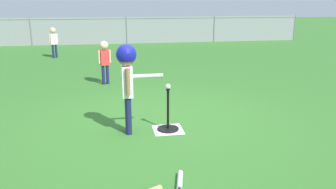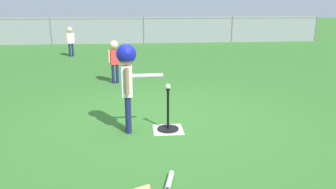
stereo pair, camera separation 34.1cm
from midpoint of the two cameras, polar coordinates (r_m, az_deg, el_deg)
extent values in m
plane|color=#336B28|center=(5.38, 0.75, -4.52)|extent=(60.00, 60.00, 0.00)
cube|color=white|center=(5.02, 1.96, -6.03)|extent=(0.44, 0.44, 0.01)
cylinder|color=black|center=(5.02, 1.96, -5.94)|extent=(0.32, 0.32, 0.03)
cylinder|color=black|center=(4.91, 1.99, -2.49)|extent=(0.04, 0.04, 0.61)
cylinder|color=black|center=(4.82, 2.03, 0.83)|extent=(0.06, 0.06, 0.02)
sphere|color=white|center=(4.81, 2.03, 1.37)|extent=(0.07, 0.07, 0.07)
cylinder|color=#191E4C|center=(4.94, -4.86, -3.07)|extent=(0.09, 0.09, 0.55)
cylinder|color=#191E4C|center=(4.82, -4.82, -3.55)|extent=(0.09, 0.09, 0.55)
cube|color=white|center=(4.74, -4.98, 2.33)|extent=(0.15, 0.25, 0.43)
cylinder|color=#8C6647|center=(4.88, -5.03, 3.11)|extent=(0.06, 0.06, 0.37)
cylinder|color=#8C6647|center=(4.58, -4.94, 2.26)|extent=(0.06, 0.06, 0.37)
sphere|color=#8C6647|center=(4.67, -5.08, 6.53)|extent=(0.25, 0.25, 0.25)
sphere|color=#141999|center=(4.66, -5.09, 6.90)|extent=(0.28, 0.28, 0.28)
cylinder|color=silver|center=(4.73, -2.45, 3.20)|extent=(0.60, 0.06, 0.06)
cylinder|color=#191E4C|center=(7.82, -7.44, 3.56)|extent=(0.07, 0.07, 0.44)
cylinder|color=#191E4C|center=(7.80, -8.14, 3.49)|extent=(0.07, 0.07, 0.44)
cube|color=red|center=(7.74, -7.90, 6.37)|extent=(0.22, 0.17, 0.34)
cylinder|color=beige|center=(7.77, -7.03, 6.62)|extent=(0.05, 0.05, 0.29)
cylinder|color=beige|center=(7.70, -8.79, 6.48)|extent=(0.05, 0.05, 0.29)
sphere|color=beige|center=(7.70, -7.98, 8.42)|extent=(0.20, 0.20, 0.20)
cylinder|color=#191E4C|center=(11.91, -15.21, 7.38)|extent=(0.07, 0.07, 0.45)
cylinder|color=#191E4C|center=(11.89, -15.68, 7.34)|extent=(0.07, 0.07, 0.45)
cube|color=white|center=(11.85, -15.58, 9.26)|extent=(0.23, 0.18, 0.35)
cylinder|color=beige|center=(11.88, -15.00, 9.43)|extent=(0.05, 0.05, 0.30)
cylinder|color=beige|center=(11.83, -16.19, 9.32)|extent=(0.05, 0.05, 0.30)
sphere|color=beige|center=(11.83, -15.69, 10.62)|extent=(0.20, 0.20, 0.20)
cylinder|color=silver|center=(3.65, 3.04, -14.50)|extent=(0.14, 0.33, 0.06)
cylinder|color=slate|center=(15.42, -18.77, 10.25)|extent=(0.06, 0.06, 1.15)
cylinder|color=slate|center=(15.04, -3.49, 10.92)|extent=(0.06, 0.06, 1.15)
cylinder|color=slate|center=(15.70, 11.52, 10.85)|extent=(0.06, 0.06, 1.15)
cylinder|color=slate|center=(17.30, 24.51, 10.20)|extent=(0.06, 0.06, 1.15)
cube|color=gray|center=(15.00, -3.53, 12.89)|extent=(16.00, 0.03, 0.03)
cube|color=gray|center=(15.04, -3.49, 10.92)|extent=(16.00, 0.01, 1.15)
camera|label=1|loc=(0.17, -87.98, 0.58)|focal=35.63mm
camera|label=2|loc=(0.17, 92.02, -0.58)|focal=35.63mm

